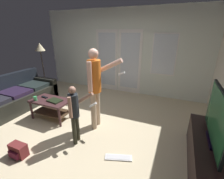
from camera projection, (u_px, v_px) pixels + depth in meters
ground_plane at (78, 129)px, 3.31m from camera, size 5.42×5.06×0.02m
wall_back_with_doors at (121, 53)px, 4.98m from camera, size 5.42×0.09×2.62m
leather_couch at (14, 98)px, 4.14m from camera, size 0.93×2.14×0.84m
coffee_table at (51, 105)px, 3.62m from camera, size 0.89×0.50×0.46m
tv_stand at (207, 155)px, 2.29m from camera, size 0.46×1.54×0.48m
flat_screen_tv at (217, 118)px, 2.07m from camera, size 0.08×1.19×0.76m
person_adult at (95, 83)px, 3.06m from camera, size 0.69×0.46×1.65m
person_child at (75, 110)px, 2.70m from camera, size 0.44×0.34×1.10m
floor_lamp at (40, 50)px, 5.08m from camera, size 0.32×0.32×1.58m
backpack at (18, 150)px, 2.56m from camera, size 0.29×0.19×0.23m
loose_keyboard at (118, 157)px, 2.55m from camera, size 0.46×0.26×0.02m
laptop_closed at (55, 101)px, 3.51m from camera, size 0.34×0.26×0.03m
cup_near_edge at (35, 98)px, 3.53m from camera, size 0.08×0.08×0.10m
tv_remote_black at (45, 97)px, 3.69m from camera, size 0.18×0.07×0.02m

